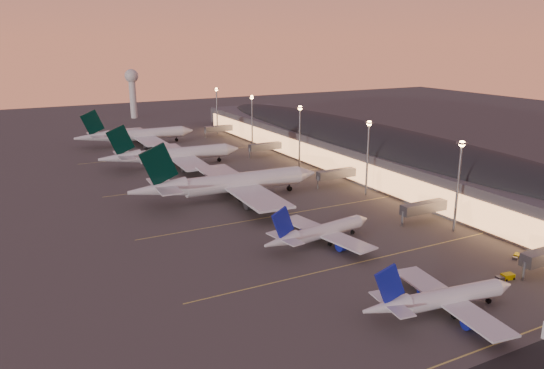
{
  "coord_description": "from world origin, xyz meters",
  "views": [
    {
      "loc": [
        -74.5,
        -99.87,
        52.5
      ],
      "look_at": [
        2.0,
        45.0,
        7.0
      ],
      "focal_mm": 35.0,
      "sensor_mm": 36.0,
      "label": 1
    }
  ],
  "objects_px": {
    "airliner_narrow_south": "(441,299)",
    "baggage_tug_a": "(506,277)",
    "baggage_tug_b": "(517,256)",
    "airliner_wide_near": "(229,183)",
    "airliner_wide_mid": "(172,155)",
    "airliner_narrow_north": "(320,232)",
    "airliner_wide_far": "(137,135)",
    "radar_tower": "(132,85)"
  },
  "relations": [
    {
      "from": "airliner_wide_near",
      "to": "baggage_tug_a",
      "type": "bearing_deg",
      "value": -68.0
    },
    {
      "from": "baggage_tug_a",
      "to": "baggage_tug_b",
      "type": "height_order",
      "value": "baggage_tug_a"
    },
    {
      "from": "airliner_wide_mid",
      "to": "airliner_wide_near",
      "type": "bearing_deg",
      "value": -85.35
    },
    {
      "from": "airliner_wide_far",
      "to": "baggage_tug_a",
      "type": "bearing_deg",
      "value": -80.03
    },
    {
      "from": "airliner_narrow_south",
      "to": "radar_tower",
      "type": "bearing_deg",
      "value": 95.18
    },
    {
      "from": "airliner_wide_near",
      "to": "airliner_wide_mid",
      "type": "distance_m",
      "value": 54.54
    },
    {
      "from": "airliner_narrow_north",
      "to": "airliner_wide_near",
      "type": "height_order",
      "value": "airliner_wide_near"
    },
    {
      "from": "airliner_wide_near",
      "to": "baggage_tug_a",
      "type": "distance_m",
      "value": 91.19
    },
    {
      "from": "airliner_wide_near",
      "to": "baggage_tug_a",
      "type": "xyz_separation_m",
      "value": [
        30.68,
        -85.74,
        -4.89
      ]
    },
    {
      "from": "radar_tower",
      "to": "baggage_tug_a",
      "type": "xyz_separation_m",
      "value": [
        13.01,
        -287.9,
        -21.3
      ]
    },
    {
      "from": "radar_tower",
      "to": "baggage_tug_b",
      "type": "relative_size",
      "value": 9.39
    },
    {
      "from": "airliner_wide_far",
      "to": "baggage_tug_b",
      "type": "bearing_deg",
      "value": -75.99
    },
    {
      "from": "airliner_narrow_north",
      "to": "baggage_tug_a",
      "type": "height_order",
      "value": "airliner_narrow_north"
    },
    {
      "from": "airliner_narrow_south",
      "to": "airliner_wide_near",
      "type": "distance_m",
      "value": 90.41
    },
    {
      "from": "airliner_wide_near",
      "to": "airliner_narrow_north",
      "type": "bearing_deg",
      "value": -81.68
    },
    {
      "from": "baggage_tug_a",
      "to": "radar_tower",
      "type": "bearing_deg",
      "value": 100.87
    },
    {
      "from": "baggage_tug_a",
      "to": "baggage_tug_b",
      "type": "distance_m",
      "value": 14.33
    },
    {
      "from": "airliner_narrow_south",
      "to": "airliner_wide_near",
      "type": "height_order",
      "value": "airliner_wide_near"
    },
    {
      "from": "airliner_wide_near",
      "to": "airliner_wide_mid",
      "type": "height_order",
      "value": "airliner_wide_near"
    },
    {
      "from": "baggage_tug_b",
      "to": "baggage_tug_a",
      "type": "bearing_deg",
      "value": -173.69
    },
    {
      "from": "radar_tower",
      "to": "airliner_wide_near",
      "type": "bearing_deg",
      "value": -94.99
    },
    {
      "from": "airliner_narrow_north",
      "to": "airliner_wide_mid",
      "type": "xyz_separation_m",
      "value": [
        -7.27,
        102.78,
        1.65
      ]
    },
    {
      "from": "airliner_narrow_north",
      "to": "airliner_wide_mid",
      "type": "distance_m",
      "value": 103.05
    },
    {
      "from": "baggage_tug_a",
      "to": "airliner_wide_mid",
      "type": "bearing_deg",
      "value": 111.47
    },
    {
      "from": "airliner_wide_far",
      "to": "radar_tower",
      "type": "xyz_separation_m",
      "value": [
        21.63,
        94.12,
        16.93
      ]
    },
    {
      "from": "airliner_narrow_north",
      "to": "radar_tower",
      "type": "height_order",
      "value": "radar_tower"
    },
    {
      "from": "airliner_wide_far",
      "to": "radar_tower",
      "type": "distance_m",
      "value": 98.05
    },
    {
      "from": "airliner_wide_mid",
      "to": "baggage_tug_b",
      "type": "xyz_separation_m",
      "value": [
        45.41,
        -133.3,
        -4.5
      ]
    },
    {
      "from": "baggage_tug_a",
      "to": "airliner_wide_near",
      "type": "bearing_deg",
      "value": 117.97
    },
    {
      "from": "airliner_narrow_south",
      "to": "baggage_tug_b",
      "type": "xyz_separation_m",
      "value": [
        36.92,
        11.36,
        -2.76
      ]
    },
    {
      "from": "baggage_tug_a",
      "to": "airliner_narrow_north",
      "type": "bearing_deg",
      "value": 132.63
    },
    {
      "from": "airliner_wide_near",
      "to": "baggage_tug_b",
      "type": "bearing_deg",
      "value": -58.94
    },
    {
      "from": "airliner_narrow_north",
      "to": "baggage_tug_b",
      "type": "bearing_deg",
      "value": -47.84
    },
    {
      "from": "airliner_narrow_south",
      "to": "airliner_wide_far",
      "type": "height_order",
      "value": "airliner_wide_far"
    },
    {
      "from": "airliner_wide_near",
      "to": "baggage_tug_b",
      "type": "distance_m",
      "value": 90.01
    },
    {
      "from": "airliner_narrow_south",
      "to": "baggage_tug_a",
      "type": "distance_m",
      "value": 24.91
    },
    {
      "from": "airliner_wide_near",
      "to": "baggage_tug_b",
      "type": "xyz_separation_m",
      "value": [
        43.22,
        -78.8,
        -5.02
      ]
    },
    {
      "from": "airliner_narrow_north",
      "to": "radar_tower",
      "type": "distance_m",
      "value": 251.45
    },
    {
      "from": "airliner_narrow_north",
      "to": "radar_tower",
      "type": "bearing_deg",
      "value": 77.95
    },
    {
      "from": "airliner_wide_mid",
      "to": "baggage_tug_b",
      "type": "bearing_deg",
      "value": -68.83
    },
    {
      "from": "baggage_tug_b",
      "to": "airliner_narrow_south",
      "type": "bearing_deg",
      "value": 174.46
    },
    {
      "from": "baggage_tug_b",
      "to": "airliner_wide_mid",
      "type": "bearing_deg",
      "value": 86.17
    }
  ]
}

